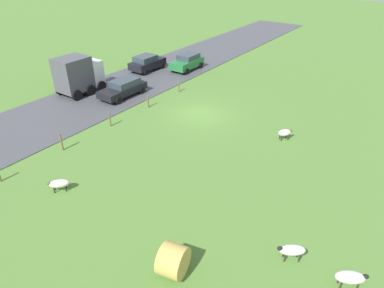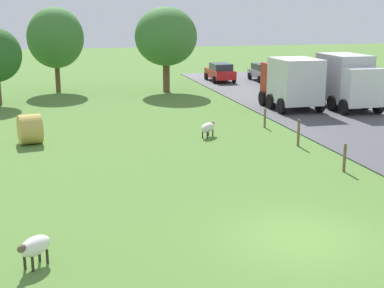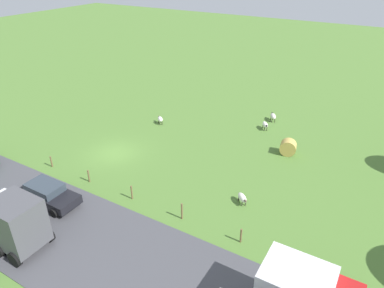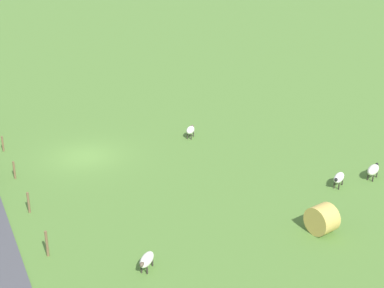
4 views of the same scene
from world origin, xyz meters
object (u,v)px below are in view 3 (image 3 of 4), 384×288
(hay_bale_0, at_px, (288,147))
(truck_1, at_px, (13,222))
(sheep_0, at_px, (160,119))
(sheep_1, at_px, (242,198))
(sheep_3, at_px, (265,125))
(sheep_2, at_px, (273,116))
(car_2, at_px, (48,193))

(hay_bale_0, height_order, truck_1, truck_1)
(sheep_0, xyz_separation_m, sheep_1, (8.02, 12.84, -0.05))
(sheep_1, distance_m, hay_bale_0, 8.63)
(sheep_0, relative_size, truck_1, 0.25)
(sheep_3, bearing_deg, sheep_1, 13.02)
(sheep_1, xyz_separation_m, sheep_2, (-14.78, -2.86, 0.06))
(sheep_2, xyz_separation_m, hay_bale_0, (6.18, 3.52, 0.16))
(sheep_2, height_order, hay_bale_0, hay_bale_0)
(sheep_0, bearing_deg, truck_1, 8.04)
(sheep_2, bearing_deg, car_2, -22.66)
(sheep_3, distance_m, hay_bale_0, 5.15)
(sheep_0, height_order, sheep_3, sheep_0)
(sheep_3, relative_size, car_2, 0.26)
(hay_bale_0, bearing_deg, sheep_3, -136.97)
(truck_1, bearing_deg, sheep_3, 162.47)
(sheep_0, bearing_deg, car_2, 3.37)
(sheep_1, relative_size, car_2, 0.25)
(sheep_0, distance_m, sheep_2, 12.06)
(sheep_1, distance_m, truck_1, 14.91)
(hay_bale_0, bearing_deg, sheep_2, -150.34)
(hay_bale_0, height_order, car_2, car_2)
(car_2, bearing_deg, sheep_1, 120.38)
(truck_1, bearing_deg, sheep_0, -171.96)
(sheep_1, xyz_separation_m, sheep_3, (-12.37, -2.86, 0.05))
(sheep_2, distance_m, car_2, 23.62)
(sheep_1, bearing_deg, car_2, -59.62)
(sheep_1, height_order, car_2, car_2)
(sheep_2, height_order, sheep_3, sheep_2)
(car_2, bearing_deg, hay_bale_0, 141.07)
(sheep_0, bearing_deg, sheep_1, 58.02)
(sheep_2, height_order, car_2, car_2)
(sheep_1, relative_size, sheep_3, 0.94)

